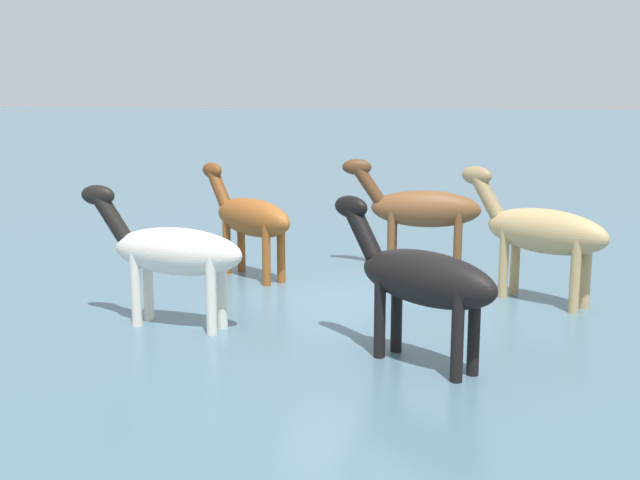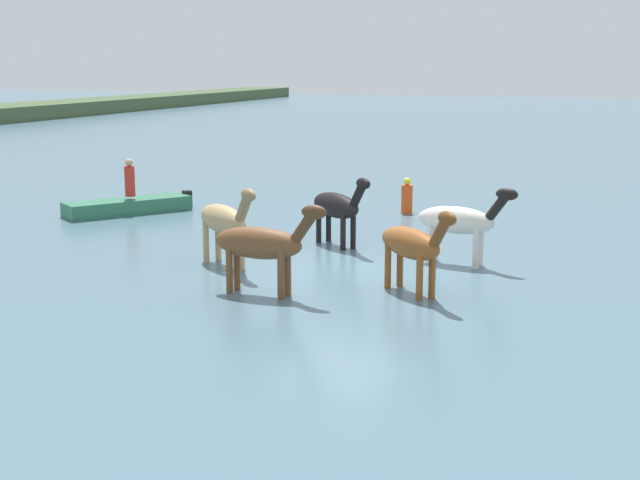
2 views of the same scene
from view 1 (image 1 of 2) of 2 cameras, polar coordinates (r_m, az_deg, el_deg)
ground_plane at (r=12.55m, az=3.04°, el=-4.33°), size 204.08×204.08×0.00m
horse_lead at (r=13.93m, az=-4.99°, el=1.62°), size 1.87×2.13×1.92m
horse_dun_straggler at (r=11.18m, az=-10.45°, el=-0.81°), size 0.92×2.50×1.93m
horse_pinto_flank at (r=9.58m, az=7.12°, el=-2.68°), size 1.79×2.21×1.93m
horse_chestnut_trailing at (r=14.68m, az=7.11°, el=2.18°), size 0.66×2.54×1.97m
horse_dark_mare at (r=12.72m, az=15.31°, el=0.61°), size 1.86×2.32×2.01m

